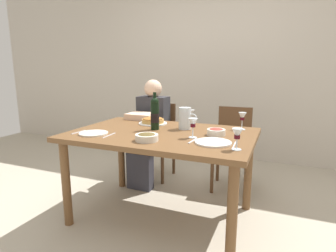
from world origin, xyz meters
TOP-DOWN VIEW (x-y plane):
  - ground_plane at (0.00, 0.00)m, footprint 8.00×8.00m
  - back_wall at (0.00, 1.95)m, footprint 8.00×0.10m
  - dining_table at (0.00, 0.00)m, footprint 1.50×1.00m
  - wine_bottle at (-0.10, 0.08)m, footprint 0.07×0.07m
  - water_pitcher at (0.13, 0.20)m, footprint 0.16×0.11m
  - baked_tart at (-0.23, 0.30)m, footprint 0.27×0.27m
  - salad_bowl at (0.44, 0.07)m, footprint 0.15×0.15m
  - olive_bowl at (0.01, -0.30)m, footprint 0.17×0.17m
  - wine_glass_left_diner at (0.60, 0.36)m, footprint 0.07×0.07m
  - wine_glass_right_diner at (0.66, -0.28)m, footprint 0.07×0.07m
  - wine_glass_centre at (0.29, -0.07)m, footprint 0.07×0.07m
  - wine_glass_spare at (0.13, 0.38)m, footprint 0.07×0.07m
  - dinner_plate_left_setting at (-0.49, -0.27)m, footprint 0.23×0.23m
  - dinner_plate_right_setting at (0.48, -0.17)m, footprint 0.26×0.26m
  - fork_left_setting at (-0.64, -0.27)m, footprint 0.03×0.16m
  - knife_left_setting at (-0.34, -0.27)m, footprint 0.02×0.18m
  - knife_right_setting at (0.63, -0.17)m, footprint 0.02×0.18m
  - spoon_right_setting at (0.33, -0.17)m, footprint 0.03×0.16m
  - chair_left at (-0.45, 0.90)m, footprint 0.40×0.40m
  - diner_left at (-0.45, 0.66)m, footprint 0.34×0.50m
  - chair_right at (0.45, 0.90)m, footprint 0.42×0.42m

SIDE VIEW (x-z plane):
  - ground_plane at x=0.00m, z-range 0.00..0.00m
  - chair_left at x=-0.45m, z-range 0.06..0.93m
  - chair_right at x=0.45m, z-range 0.06..0.93m
  - diner_left at x=-0.45m, z-range 0.04..1.20m
  - dining_table at x=0.00m, z-range 0.29..1.05m
  - fork_left_setting at x=-0.64m, z-range 0.76..0.76m
  - knife_left_setting at x=-0.34m, z-range 0.76..0.76m
  - knife_right_setting at x=0.63m, z-range 0.76..0.76m
  - spoon_right_setting at x=0.33m, z-range 0.76..0.76m
  - dinner_plate_left_setting at x=-0.49m, z-range 0.76..0.77m
  - dinner_plate_right_setting at x=0.48m, z-range 0.76..0.77m
  - baked_tart at x=-0.23m, z-range 0.76..0.82m
  - olive_bowl at x=0.01m, z-range 0.76..0.82m
  - salad_bowl at x=0.44m, z-range 0.76..0.82m
  - water_pitcher at x=0.13m, z-range 0.75..0.94m
  - wine_glass_right_diner at x=0.66m, z-range 0.79..0.93m
  - wine_glass_spare at x=0.13m, z-range 0.79..0.94m
  - wine_glass_left_diner at x=0.60m, z-range 0.79..0.94m
  - wine_glass_centre at x=0.29m, z-range 0.79..0.94m
  - wine_bottle at x=-0.10m, z-range 0.74..1.06m
  - back_wall at x=0.00m, z-range 0.00..2.80m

